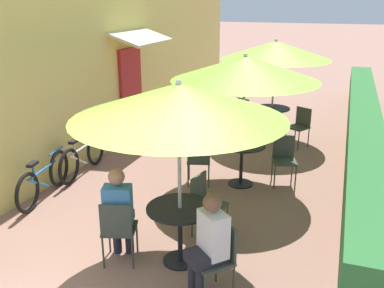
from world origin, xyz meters
TOP-DOWN VIEW (x-y plane):
  - cafe_facade_wall at (-2.54, 6.65)m, footprint 0.98×13.57m
  - planter_hedge at (2.75, 6.68)m, footprint 0.60×12.57m
  - patio_table_near at (0.58, 1.65)m, footprint 0.82×0.82m
  - patio_umbrella_near at (0.58, 1.65)m, footprint 2.46×2.46m
  - cafe_chair_near_left at (1.19, 1.21)m, footprint 0.56×0.56m
  - seated_patron_near_left at (1.11, 1.13)m, footprint 0.51×0.51m
  - cafe_chair_near_right at (0.66, 2.41)m, footprint 0.47×0.47m
  - cafe_chair_near_back at (-0.11, 1.35)m, footprint 0.50×0.50m
  - seated_patron_near_back at (-0.15, 1.45)m, footprint 0.43×0.48m
  - patio_table_mid at (0.73, 4.23)m, footprint 0.82×0.82m
  - patio_umbrella_mid at (0.73, 4.23)m, footprint 2.46×2.46m
  - cafe_chair_mid_left at (1.43, 4.53)m, footprint 0.50×0.50m
  - cafe_chair_mid_right at (0.03, 3.94)m, footprint 0.50×0.50m
  - coffee_cup_mid at (0.78, 4.13)m, footprint 0.07×0.07m
  - patio_table_far at (0.77, 7.04)m, footprint 0.82×0.82m
  - patio_umbrella_far at (0.77, 7.04)m, footprint 2.46×2.46m
  - cafe_chair_far_left at (1.46, 6.74)m, footprint 0.55×0.55m
  - cafe_chair_far_right at (0.08, 7.35)m, footprint 0.55×0.55m
  - coffee_cup_far at (0.78, 6.89)m, footprint 0.07×0.07m
  - bicycle_leaning at (-2.20, 2.59)m, footprint 0.33×1.65m
  - bicycle_second at (-2.18, 3.70)m, footprint 0.21×1.69m

SIDE VIEW (x-z plane):
  - bicycle_leaning at x=-2.20m, z-range -0.03..0.71m
  - bicycle_second at x=-2.18m, z-range -0.03..0.73m
  - cafe_chair_near_left at x=1.19m, z-range 0.08..0.95m
  - cafe_chair_near_right at x=0.66m, z-range 0.08..0.95m
  - cafe_chair_near_back at x=-0.11m, z-range 0.08..0.95m
  - cafe_chair_mid_left at x=1.43m, z-range 0.08..0.95m
  - cafe_chair_mid_right at x=0.03m, z-range 0.08..0.95m
  - cafe_chair_far_left at x=1.46m, z-range 0.08..0.95m
  - cafe_chair_far_right at x=0.08m, z-range 0.08..0.95m
  - planter_hedge at x=2.75m, z-range 0.03..1.04m
  - patio_table_near at x=0.58m, z-range 0.19..0.94m
  - patio_table_mid at x=0.73m, z-range 0.19..0.94m
  - patio_table_far at x=0.77m, z-range 0.19..0.94m
  - seated_patron_near_left at x=1.11m, z-range 0.06..1.31m
  - seated_patron_near_back at x=-0.15m, z-range 0.06..1.31m
  - coffee_cup_mid at x=0.78m, z-range 0.76..0.85m
  - coffee_cup_far at x=0.78m, z-range 0.76..0.85m
  - patio_umbrella_near at x=0.58m, z-range 0.91..3.23m
  - patio_umbrella_mid at x=0.73m, z-range 0.91..3.23m
  - patio_umbrella_far at x=0.77m, z-range 0.91..3.23m
  - cafe_facade_wall at x=-2.54m, z-range -0.01..4.19m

